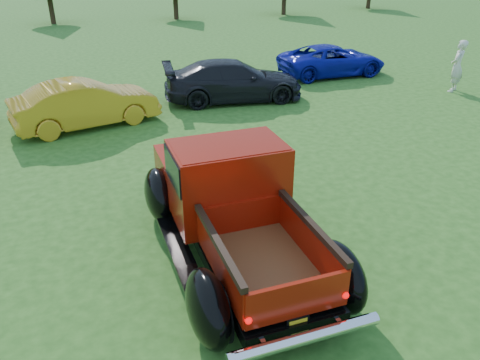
% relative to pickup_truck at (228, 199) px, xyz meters
% --- Properties ---
extents(ground, '(120.00, 120.00, 0.00)m').
position_rel_pickup_truck_xyz_m(ground, '(0.55, 0.29, -0.99)').
color(ground, '#264F16').
rests_on(ground, ground).
extents(pickup_truck, '(2.74, 5.67, 2.08)m').
position_rel_pickup_truck_xyz_m(pickup_truck, '(0.00, 0.00, 0.00)').
color(pickup_truck, black).
rests_on(pickup_truck, ground).
extents(show_car_yellow, '(4.67, 2.41, 1.46)m').
position_rel_pickup_truck_xyz_m(show_car_yellow, '(-1.95, 7.82, -0.26)').
color(show_car_yellow, gold).
rests_on(show_car_yellow, ground).
extents(show_car_grey, '(5.32, 2.82, 1.47)m').
position_rel_pickup_truck_xyz_m(show_car_grey, '(3.34, 8.77, -0.25)').
color(show_car_grey, black).
rests_on(show_car_grey, ground).
extents(show_car_blue, '(4.79, 2.30, 1.32)m').
position_rel_pickup_truck_xyz_m(show_car_blue, '(8.70, 10.75, -0.33)').
color(show_car_blue, '#0E129B').
rests_on(show_car_blue, ground).
extents(spectator, '(0.86, 0.80, 1.98)m').
position_rel_pickup_truck_xyz_m(spectator, '(11.84, 6.78, 0.00)').
color(spectator, beige).
rests_on(spectator, ground).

